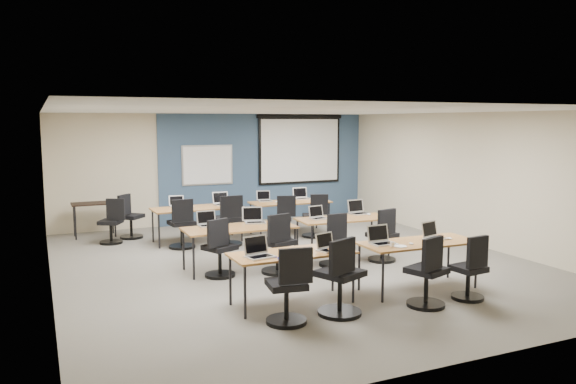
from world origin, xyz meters
name	(u,v)px	position (x,y,z in m)	size (l,w,h in m)	color
floor	(294,263)	(0.00, 0.00, 0.00)	(8.00, 9.00, 0.02)	#6B6354
ceiling	(294,111)	(0.00, 0.00, 2.70)	(8.00, 9.00, 0.02)	white
wall_back	(218,169)	(0.00, 4.50, 1.35)	(8.00, 0.04, 2.70)	beige
wall_front	(477,236)	(0.00, -4.50, 1.35)	(8.00, 0.04, 2.70)	beige
wall_left	(47,201)	(-4.00, 0.00, 1.35)	(0.04, 9.00, 2.70)	beige
wall_right	(472,179)	(4.00, 0.00, 1.35)	(0.04, 9.00, 2.70)	beige
blue_accent_panel	(266,167)	(1.25, 4.47, 1.35)	(5.50, 0.04, 2.70)	#3D5977
whiteboard	(207,165)	(-0.30, 4.43, 1.45)	(1.28, 0.03, 0.98)	#AEB2B5
projector_screen	(300,146)	(2.20, 4.41, 1.89)	(2.40, 0.10, 1.82)	black
training_table_front_left	(292,256)	(-0.96, -2.02, 0.68)	(1.72, 0.72, 0.73)	brown
training_table_front_right	(419,245)	(1.05, -2.17, 0.68)	(1.80, 0.75, 0.73)	#9E743F
training_table_mid_left	(239,229)	(-1.01, 0.04, 0.69)	(1.90, 0.79, 0.73)	olive
training_table_mid_right	(344,220)	(1.06, 0.09, 0.68)	(1.74, 0.73, 0.73)	#A6622D
training_table_back_left	(197,209)	(-1.09, 2.48, 0.69)	(1.86, 0.78, 0.73)	brown
training_table_back_right	(290,203)	(1.03, 2.46, 0.68)	(1.78, 0.74, 0.73)	brown
laptop_0	(258,252)	(-1.48, -2.07, 0.80)	(0.36, 0.31, 0.27)	#ADADAE
mouse_0	(282,258)	(-1.24, -2.32, 0.74)	(0.07, 0.11, 0.04)	white
task_chair_0	(289,292)	(-1.33, -2.72, 0.41)	(0.52, 0.52, 1.00)	black
laptop_1	(327,246)	(-0.46, -2.11, 0.79)	(0.31, 0.26, 0.24)	#A4A4A8
mouse_1	(345,251)	(-0.29, -2.29, 0.74)	(0.06, 0.09, 0.03)	white
task_chair_1	(340,283)	(-0.59, -2.72, 0.44)	(0.62, 0.58, 1.05)	black
laptop_2	(381,239)	(0.46, -2.06, 0.80)	(0.36, 0.30, 0.27)	silver
mouse_2	(411,244)	(0.83, -2.28, 0.74)	(0.05, 0.09, 0.03)	white
task_chair_2	(428,278)	(0.65, -2.91, 0.41)	(0.54, 0.52, 1.00)	black
laptop_3	(433,235)	(1.37, -2.10, 0.79)	(0.35, 0.29, 0.26)	silver
mouse_3	(450,239)	(1.58, -2.23, 0.74)	(0.06, 0.10, 0.04)	white
task_chair_3	(471,273)	(1.40, -2.90, 0.39)	(0.46, 0.46, 0.95)	black
laptop_4	(208,222)	(-1.48, 0.37, 0.79)	(0.33, 0.28, 0.25)	silver
mouse_4	(225,227)	(-1.27, 0.04, 0.74)	(0.06, 0.09, 0.03)	white
task_chair_4	(219,253)	(-1.48, -0.33, 0.40)	(0.53, 0.50, 0.98)	black
laptop_5	(254,219)	(-0.64, 0.32, 0.80)	(0.36, 0.31, 0.27)	silver
mouse_5	(276,223)	(-0.31, 0.10, 0.74)	(0.06, 0.10, 0.03)	white
task_chair_5	(278,248)	(-0.53, -0.50, 0.42)	(0.56, 0.55, 1.03)	black
laptop_6	(318,215)	(0.58, 0.22, 0.79)	(0.31, 0.26, 0.24)	silver
mouse_6	(329,218)	(0.76, 0.12, 0.74)	(0.06, 0.09, 0.03)	white
task_chair_6	(333,244)	(0.54, -0.47, 0.39)	(0.46, 0.46, 0.95)	black
laptop_7	(358,210)	(1.55, 0.39, 0.80)	(0.36, 0.30, 0.27)	#B9B9C2
mouse_7	(369,214)	(1.65, 0.17, 0.74)	(0.06, 0.10, 0.04)	white
task_chair_7	(383,240)	(1.51, -0.55, 0.40)	(0.50, 0.50, 0.98)	black
laptop_8	(177,204)	(-1.46, 2.70, 0.79)	(0.31, 0.26, 0.24)	#A3A3AB
mouse_8	(193,207)	(-1.18, 2.53, 0.74)	(0.06, 0.10, 0.04)	white
task_chair_8	(182,228)	(-1.54, 1.99, 0.42)	(0.53, 0.53, 1.01)	black
laptop_9	(222,202)	(-0.51, 2.64, 0.80)	(0.36, 0.30, 0.27)	#AAAAB1
mouse_9	(229,204)	(-0.37, 2.53, 0.74)	(0.06, 0.10, 0.04)	white
task_chair_9	(229,225)	(-0.62, 1.83, 0.44)	(0.57, 0.57, 1.05)	black
laptop_10	(265,199)	(0.53, 2.74, 0.79)	(0.30, 0.26, 0.23)	#ACACB8
mouse_10	(277,202)	(0.70, 2.45, 0.74)	(0.06, 0.10, 0.04)	white
task_chair_10	(282,222)	(0.58, 1.88, 0.40)	(0.50, 0.49, 0.97)	black
laptop_11	(301,196)	(1.45, 2.75, 0.79)	(0.34, 0.29, 0.26)	#B8B8B8
mouse_11	(313,199)	(1.64, 2.52, 0.74)	(0.07, 0.11, 0.04)	white
task_chair_11	(314,219)	(1.36, 1.89, 0.39)	(0.49, 0.47, 0.96)	black
blue_mousepad	(288,259)	(-1.18, -2.36, 0.73)	(0.26, 0.21, 0.01)	navy
snack_bowl	(337,251)	(-0.43, -2.31, 0.76)	(0.26, 0.26, 0.06)	#915E27
snack_plate	(400,246)	(0.60, -2.34, 0.74)	(0.19, 0.19, 0.01)	white
coffee_cup	(392,245)	(0.46, -2.34, 0.77)	(0.06, 0.06, 0.05)	silver
utility_table	(94,207)	(-3.02, 3.92, 0.66)	(0.94, 0.52, 0.75)	black
spare_chair_a	(129,220)	(-2.35, 3.38, 0.40)	(0.59, 0.49, 0.98)	black
spare_chair_b	(112,225)	(-2.76, 2.99, 0.39)	(0.51, 0.47, 0.95)	black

